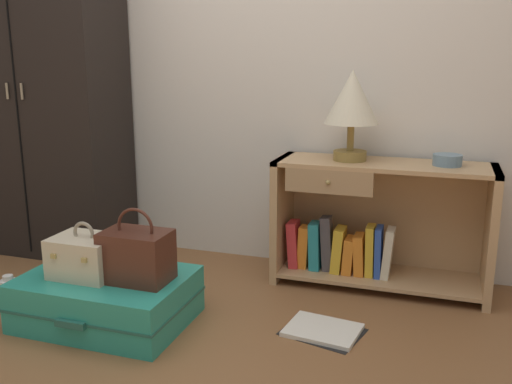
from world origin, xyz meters
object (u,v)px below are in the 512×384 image
(suitcase_large, at_px, (107,298))
(handbag, at_px, (137,255))
(bottle, at_px, (10,294))
(bowl, at_px, (447,160))
(open_book_on_floor, at_px, (323,330))
(table_lamp, at_px, (352,101))
(wardrobe, at_px, (43,89))
(bookshelf, at_px, (371,226))
(train_case, at_px, (85,256))

(suitcase_large, relative_size, handbag, 2.24)
(handbag, bearing_deg, suitcase_large, 178.89)
(bottle, bearing_deg, suitcase_large, 4.81)
(bowl, bearing_deg, open_book_on_floor, -126.70)
(table_lamp, distance_m, bowl, 0.55)
(wardrobe, bearing_deg, bowl, 1.23)
(suitcase_large, bearing_deg, table_lamp, 41.06)
(wardrobe, bearing_deg, suitcase_large, -41.42)
(wardrobe, xyz_separation_m, table_lamp, (1.84, 0.04, -0.03))
(wardrobe, distance_m, table_lamp, 1.84)
(suitcase_large, relative_size, bottle, 4.28)
(bookshelf, bearing_deg, train_case, -143.42)
(wardrobe, relative_size, handbag, 6.01)
(bowl, xyz_separation_m, open_book_on_floor, (-0.47, -0.63, -0.68))
(table_lamp, height_order, bowl, table_lamp)
(bowl, bearing_deg, wardrobe, -178.77)
(train_case, relative_size, open_book_on_floor, 0.74)
(handbag, height_order, bottle, handbag)
(bowl, bearing_deg, bottle, -155.63)
(wardrobe, bearing_deg, bottle, -65.49)
(suitcase_large, bearing_deg, handbag, -1.11)
(bowl, xyz_separation_m, bottle, (-1.94, -0.88, -0.61))
(bowl, height_order, train_case, bowl)
(bowl, xyz_separation_m, suitcase_large, (-1.43, -0.84, -0.58))
(bottle, bearing_deg, train_case, 2.45)
(table_lamp, height_order, bottle, table_lamp)
(handbag, xyz_separation_m, bottle, (-0.68, -0.04, -0.26))
(bookshelf, height_order, open_book_on_floor, bookshelf)
(bookshelf, relative_size, open_book_on_floor, 2.88)
(bookshelf, bearing_deg, wardrobe, -178.60)
(handbag, bearing_deg, train_case, -175.08)
(bookshelf, distance_m, bottle, 1.83)
(wardrobe, bearing_deg, open_book_on_floor, -17.40)
(bowl, height_order, open_book_on_floor, bowl)
(bottle, bearing_deg, bookshelf, 28.92)
(suitcase_large, xyz_separation_m, bottle, (-0.51, -0.04, -0.03))
(train_case, distance_m, open_book_on_floor, 1.11)
(bookshelf, bearing_deg, bottle, -151.08)
(bookshelf, relative_size, table_lamp, 2.40)
(wardrobe, distance_m, bowl, 2.34)
(train_case, height_order, handbag, handbag)
(bookshelf, distance_m, table_lamp, 0.66)
(bookshelf, xyz_separation_m, table_lamp, (-0.12, -0.01, 0.65))
(bookshelf, xyz_separation_m, bowl, (0.35, 0.00, 0.37))
(table_lamp, bearing_deg, suitcase_large, -138.94)
(bowl, bearing_deg, train_case, -150.32)
(bowl, relative_size, suitcase_large, 0.19)
(table_lamp, bearing_deg, bowl, 0.99)
(train_case, distance_m, handbag, 0.25)
(wardrobe, distance_m, bookshelf, 2.08)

